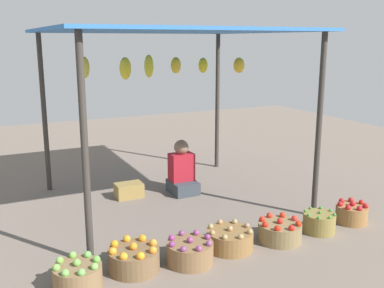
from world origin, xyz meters
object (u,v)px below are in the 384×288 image
(basket_purple_onions, at_px, (190,252))
(basket_red_apples, at_px, (352,213))
(basket_potatoes, at_px, (230,239))
(basket_green_apples, at_px, (78,276))
(vendor_person, at_px, (182,173))
(wooden_crate_near_vendor, at_px, (129,190))
(basket_green_chilies, at_px, (319,222))
(basket_oranges, at_px, (134,259))
(basket_red_tomatoes, at_px, (280,231))

(basket_purple_onions, bearing_deg, basket_red_apples, 1.52)
(basket_potatoes, relative_size, basket_red_apples, 1.32)
(basket_green_apples, height_order, basket_red_apples, basket_green_apples)
(basket_purple_onions, height_order, basket_red_apples, same)
(basket_potatoes, bearing_deg, basket_red_apples, -1.20)
(vendor_person, relative_size, wooden_crate_near_vendor, 2.06)
(vendor_person, relative_size, basket_green_chilies, 2.11)
(basket_oranges, xyz_separation_m, basket_potatoes, (1.07, -0.01, -0.01))
(vendor_person, xyz_separation_m, basket_purple_onions, (-0.83, -1.98, -0.18))
(vendor_person, distance_m, basket_potatoes, 1.92)
(basket_purple_onions, height_order, basket_green_chilies, basket_purple_onions)
(basket_potatoes, distance_m, basket_red_tomatoes, 0.60)
(basket_oranges, bearing_deg, basket_potatoes, -0.70)
(basket_red_tomatoes, distance_m, basket_green_chilies, 0.56)
(vendor_person, bearing_deg, basket_green_chilies, -66.74)
(basket_purple_onions, height_order, basket_red_tomatoes, basket_purple_onions)
(basket_purple_onions, xyz_separation_m, basket_red_apples, (2.22, 0.06, 0.00))
(basket_potatoes, bearing_deg, basket_purple_onions, -169.60)
(basket_green_apples, bearing_deg, basket_purple_onions, -1.24)
(basket_potatoes, height_order, basket_red_apples, basket_red_apples)
(wooden_crate_near_vendor, bearing_deg, vendor_person, -10.37)
(basket_oranges, bearing_deg, basket_red_apples, -1.01)
(basket_oranges, relative_size, basket_purple_onions, 1.06)
(vendor_person, relative_size, basket_green_apples, 1.78)
(wooden_crate_near_vendor, bearing_deg, basket_green_chilies, -52.59)
(basket_red_apples, distance_m, wooden_crate_near_vendor, 2.98)
(basket_green_apples, height_order, basket_oranges, basket_oranges)
(basket_red_tomatoes, bearing_deg, basket_red_apples, 1.92)
(basket_oranges, height_order, basket_green_chilies, basket_oranges)
(vendor_person, height_order, basket_red_apples, vendor_person)
(vendor_person, relative_size, basket_red_apples, 2.06)
(basket_red_apples, bearing_deg, basket_red_tomatoes, -178.08)
(wooden_crate_near_vendor, bearing_deg, basket_red_tomatoes, -63.39)
(basket_oranges, bearing_deg, basket_green_apples, -171.44)
(basket_red_apples, bearing_deg, basket_purple_onions, -178.48)
(basket_green_apples, bearing_deg, wooden_crate_near_vendor, 60.75)
(basket_purple_onions, xyz_separation_m, wooden_crate_near_vendor, (0.06, 2.12, -0.01))
(basket_red_tomatoes, distance_m, wooden_crate_near_vendor, 2.34)
(wooden_crate_near_vendor, bearing_deg, basket_green_apples, -119.25)
(basket_green_apples, distance_m, basket_red_tomatoes, 2.22)
(basket_red_tomatoes, bearing_deg, vendor_person, 98.32)
(basket_oranges, distance_m, basket_potatoes, 1.07)
(basket_green_apples, xyz_separation_m, basket_red_apples, (3.32, 0.03, 0.00))
(basket_green_chilies, bearing_deg, wooden_crate_near_vendor, 127.41)
(basket_red_apples, bearing_deg, vendor_person, 125.92)
(basket_red_tomatoes, xyz_separation_m, wooden_crate_near_vendor, (-1.05, 2.09, -0.01))
(vendor_person, height_order, basket_red_tomatoes, vendor_person)
(vendor_person, distance_m, basket_red_tomatoes, 1.98)
(basket_green_apples, height_order, wooden_crate_near_vendor, basket_green_apples)
(basket_green_apples, xyz_separation_m, basket_red_tomatoes, (2.22, -0.00, -0.01))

